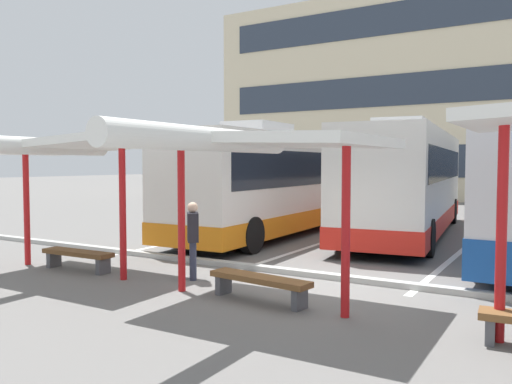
{
  "coord_description": "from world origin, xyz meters",
  "views": [
    {
      "loc": [
        4.35,
        -9.12,
        2.42
      ],
      "look_at": [
        -2.81,
        2.91,
        1.65
      ],
      "focal_mm": 36.41,
      "sensor_mm": 36.0,
      "label": 1
    }
  ],
  "objects_px": {
    "coach_bus_1": "(408,182)",
    "waiting_shelter_1": "(247,144)",
    "waiting_shelter_0": "(60,149)",
    "coach_bus_0": "(277,183)",
    "bench_1": "(259,282)",
    "waiting_passenger_0": "(193,235)",
    "bench_0": "(78,255)"
  },
  "relations": [
    {
      "from": "coach_bus_1",
      "to": "waiting_shelter_1",
      "type": "height_order",
      "value": "coach_bus_1"
    },
    {
      "from": "waiting_shelter_0",
      "to": "waiting_shelter_1",
      "type": "xyz_separation_m",
      "value": [
        4.88,
        -0.16,
        0.01
      ]
    },
    {
      "from": "coach_bus_0",
      "to": "waiting_shelter_0",
      "type": "relative_size",
      "value": 2.42
    },
    {
      "from": "coach_bus_1",
      "to": "waiting_shelter_1",
      "type": "bearing_deg",
      "value": -89.94
    },
    {
      "from": "bench_1",
      "to": "coach_bus_0",
      "type": "bearing_deg",
      "value": 116.37
    },
    {
      "from": "bench_1",
      "to": "waiting_passenger_0",
      "type": "distance_m",
      "value": 2.28
    },
    {
      "from": "coach_bus_1",
      "to": "waiting_passenger_0",
      "type": "relative_size",
      "value": 7.25
    },
    {
      "from": "coach_bus_0",
      "to": "waiting_passenger_0",
      "type": "distance_m",
      "value": 7.34
    },
    {
      "from": "coach_bus_1",
      "to": "waiting_shelter_0",
      "type": "height_order",
      "value": "coach_bus_1"
    },
    {
      "from": "waiting_shelter_0",
      "to": "bench_0",
      "type": "xyz_separation_m",
      "value": [
        0.0,
        0.41,
        -2.4
      ]
    },
    {
      "from": "waiting_shelter_0",
      "to": "coach_bus_1",
      "type": "bearing_deg",
      "value": 64.52
    },
    {
      "from": "coach_bus_1",
      "to": "waiting_shelter_0",
      "type": "distance_m",
      "value": 11.36
    },
    {
      "from": "coach_bus_0",
      "to": "waiting_shelter_1",
      "type": "xyz_separation_m",
      "value": [
        3.89,
        -8.24,
        0.99
      ]
    },
    {
      "from": "waiting_shelter_1",
      "to": "bench_1",
      "type": "height_order",
      "value": "waiting_shelter_1"
    },
    {
      "from": "coach_bus_0",
      "to": "coach_bus_1",
      "type": "distance_m",
      "value": 4.43
    },
    {
      "from": "coach_bus_1",
      "to": "bench_1",
      "type": "distance_m",
      "value": 10.09
    },
    {
      "from": "bench_0",
      "to": "bench_1",
      "type": "height_order",
      "value": "same"
    },
    {
      "from": "coach_bus_1",
      "to": "waiting_passenger_0",
      "type": "distance_m",
      "value": 9.47
    },
    {
      "from": "waiting_shelter_1",
      "to": "waiting_shelter_0",
      "type": "bearing_deg",
      "value": 178.13
    },
    {
      "from": "coach_bus_0",
      "to": "bench_1",
      "type": "distance_m",
      "value": 8.87
    },
    {
      "from": "coach_bus_0",
      "to": "bench_0",
      "type": "height_order",
      "value": "coach_bus_0"
    },
    {
      "from": "waiting_shelter_0",
      "to": "waiting_passenger_0",
      "type": "bearing_deg",
      "value": 19.82
    },
    {
      "from": "bench_1",
      "to": "coach_bus_1",
      "type": "bearing_deg",
      "value": 90.06
    },
    {
      "from": "coach_bus_1",
      "to": "waiting_shelter_1",
      "type": "relative_size",
      "value": 2.33
    },
    {
      "from": "coach_bus_1",
      "to": "bench_1",
      "type": "xyz_separation_m",
      "value": [
        0.01,
        -9.98,
        -1.46
      ]
    },
    {
      "from": "waiting_shelter_0",
      "to": "bench_0",
      "type": "height_order",
      "value": "waiting_shelter_0"
    },
    {
      "from": "bench_1",
      "to": "bench_0",
      "type": "bearing_deg",
      "value": 177.98
    },
    {
      "from": "bench_0",
      "to": "waiting_passenger_0",
      "type": "distance_m",
      "value": 2.94
    },
    {
      "from": "waiting_shelter_1",
      "to": "bench_1",
      "type": "distance_m",
      "value": 2.44
    },
    {
      "from": "waiting_shelter_1",
      "to": "waiting_passenger_0",
      "type": "relative_size",
      "value": 3.11
    },
    {
      "from": "waiting_shelter_1",
      "to": "waiting_passenger_0",
      "type": "distance_m",
      "value": 2.99
    },
    {
      "from": "bench_1",
      "to": "waiting_passenger_0",
      "type": "relative_size",
      "value": 1.25
    }
  ]
}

